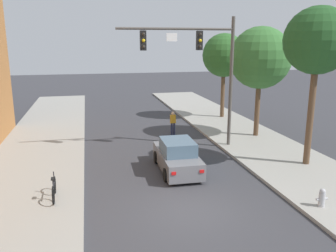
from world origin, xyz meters
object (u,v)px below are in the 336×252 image
at_px(bicycle_leaning, 54,189).
at_px(street_tree_second, 260,58).
at_px(car_lead_grey, 177,157).
at_px(fire_hydrant, 322,198).
at_px(traffic_signal_mast, 201,58).
at_px(street_tree_nearest, 318,42).
at_px(street_tree_third, 224,56).
at_px(pedestrian_crossing_road, 173,122).

relative_size(bicycle_leaning, street_tree_second, 0.25).
bearing_deg(car_lead_grey, fire_hydrant, -50.85).
bearing_deg(street_tree_second, traffic_signal_mast, -160.24).
bearing_deg(bicycle_leaning, traffic_signal_mast, 35.42).
bearing_deg(car_lead_grey, traffic_signal_mast, 56.37).
distance_m(car_lead_grey, street_tree_nearest, 8.70).
bearing_deg(street_tree_third, car_lead_grey, -121.21).
height_order(pedestrian_crossing_road, street_tree_nearest, street_tree_nearest).
distance_m(fire_hydrant, street_tree_third, 17.18).
bearing_deg(traffic_signal_mast, street_tree_third, 59.85).
bearing_deg(traffic_signal_mast, street_tree_nearest, -42.70).
height_order(car_lead_grey, fire_hydrant, car_lead_grey).
distance_m(car_lead_grey, street_tree_third, 13.66).
bearing_deg(pedestrian_crossing_road, bicycle_leaning, -128.10).
height_order(fire_hydrant, street_tree_third, street_tree_third).
height_order(car_lead_grey, pedestrian_crossing_road, pedestrian_crossing_road).
relative_size(car_lead_grey, street_tree_third, 0.63).
relative_size(fire_hydrant, street_tree_third, 0.11).
bearing_deg(car_lead_grey, pedestrian_crossing_road, 78.07).
xyz_separation_m(street_tree_nearest, street_tree_third, (0.04, 11.91, -1.11)).
height_order(bicycle_leaning, street_tree_third, street_tree_third).
xyz_separation_m(pedestrian_crossing_road, fire_hydrant, (2.90, -12.05, -0.41)).
height_order(pedestrian_crossing_road, fire_hydrant, pedestrian_crossing_road).
bearing_deg(street_tree_nearest, car_lead_grey, 172.60).
xyz_separation_m(street_tree_nearest, street_tree_second, (0.05, 5.76, -1.03)).
xyz_separation_m(traffic_signal_mast, street_tree_nearest, (4.48, -4.13, 0.92)).
height_order(traffic_signal_mast, pedestrian_crossing_road, traffic_signal_mast).
relative_size(pedestrian_crossing_road, street_tree_third, 0.24).
height_order(fire_hydrant, street_tree_nearest, street_tree_nearest).
relative_size(pedestrian_crossing_road, bicycle_leaning, 0.93).
distance_m(fire_hydrant, street_tree_nearest, 7.64).
relative_size(traffic_signal_mast, car_lead_grey, 1.76).
xyz_separation_m(pedestrian_crossing_road, bicycle_leaning, (-7.09, -9.04, -0.37)).
distance_m(pedestrian_crossing_road, street_tree_nearest, 10.66).
bearing_deg(pedestrian_crossing_road, street_tree_third, 39.31).
bearing_deg(fire_hydrant, traffic_signal_mast, 104.10).
height_order(traffic_signal_mast, car_lead_grey, traffic_signal_mast).
bearing_deg(fire_hydrant, street_tree_nearest, 62.45).
distance_m(bicycle_leaning, street_tree_second, 15.06).
xyz_separation_m(traffic_signal_mast, fire_hydrant, (2.16, -8.58, -4.84)).
height_order(pedestrian_crossing_road, street_tree_second, street_tree_second).
relative_size(pedestrian_crossing_road, street_tree_nearest, 0.21).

